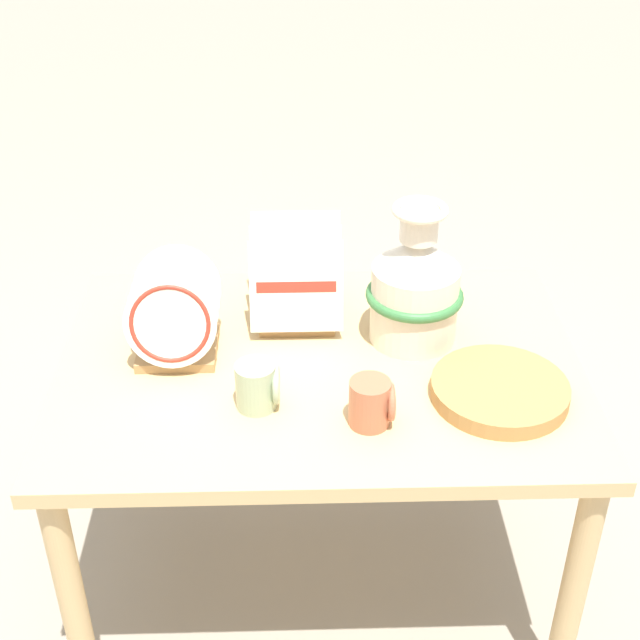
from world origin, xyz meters
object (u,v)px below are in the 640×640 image
at_px(mug_sage_glaze, 258,386).
at_px(wicker_charger_stack, 500,390).
at_px(dish_rack_square_plates, 296,288).
at_px(ceramic_vase, 415,286).
at_px(dish_rack_round_plates, 175,321).
at_px(mug_terracotta_glaze, 372,403).

bearing_deg(mug_sage_glaze, wicker_charger_stack, 1.55).
bearing_deg(dish_rack_square_plates, wicker_charger_stack, -37.52).
bearing_deg(ceramic_vase, dish_rack_round_plates, -174.29).
height_order(dish_rack_round_plates, mug_sage_glaze, dish_rack_round_plates).
bearing_deg(mug_sage_glaze, ceramic_vase, 35.26).
relative_size(ceramic_vase, mug_sage_glaze, 3.31).
xyz_separation_m(dish_rack_square_plates, mug_terracotta_glaze, (0.15, -0.40, -0.03)).
xyz_separation_m(dish_rack_square_plates, mug_sage_glaze, (-0.08, -0.33, -0.03)).
bearing_deg(mug_terracotta_glaze, ceramic_vase, 69.05).
bearing_deg(ceramic_vase, dish_rack_square_plates, 160.65).
distance_m(mug_sage_glaze, mug_terracotta_glaze, 0.23).
distance_m(dish_rack_round_plates, wicker_charger_stack, 0.71).
height_order(ceramic_vase, dish_rack_square_plates, ceramic_vase).
xyz_separation_m(mug_sage_glaze, mug_terracotta_glaze, (0.23, -0.06, 0.00)).
distance_m(dish_rack_round_plates, mug_sage_glaze, 0.27).
bearing_deg(dish_rack_round_plates, mug_terracotta_glaze, -31.39).
xyz_separation_m(ceramic_vase, mug_sage_glaze, (-0.34, -0.24, -0.09)).
relative_size(ceramic_vase, dish_rack_round_plates, 1.52).
bearing_deg(dish_rack_round_plates, ceramic_vase, 5.71).
relative_size(dish_rack_round_plates, wicker_charger_stack, 0.76).
xyz_separation_m(dish_rack_round_plates, wicker_charger_stack, (0.68, -0.18, -0.07)).
bearing_deg(wicker_charger_stack, dish_rack_square_plates, 142.48).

